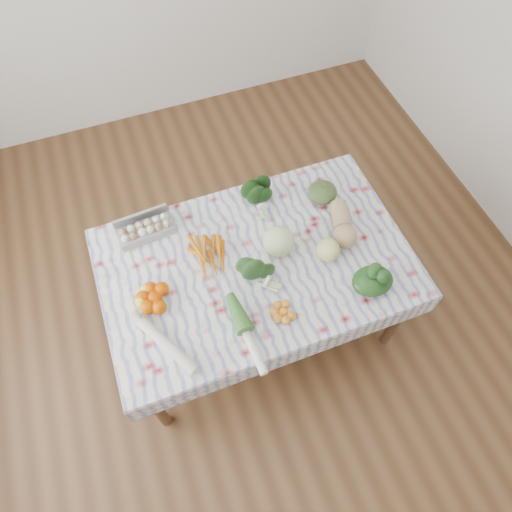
% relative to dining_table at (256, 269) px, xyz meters
% --- Properties ---
extents(ground, '(4.50, 4.50, 0.00)m').
position_rel_dining_table_xyz_m(ground, '(0.00, 0.00, -0.68)').
color(ground, '#54341C').
rests_on(ground, ground).
extents(dining_table, '(1.60, 1.00, 0.75)m').
position_rel_dining_table_xyz_m(dining_table, '(0.00, 0.00, 0.00)').
color(dining_table, brown).
rests_on(dining_table, ground).
extents(tablecloth, '(1.66, 1.06, 0.01)m').
position_rel_dining_table_xyz_m(tablecloth, '(0.00, 0.00, 0.08)').
color(tablecloth, silver).
rests_on(tablecloth, dining_table).
extents(egg_carton, '(0.32, 0.15, 0.08)m').
position_rel_dining_table_xyz_m(egg_carton, '(-0.51, 0.37, 0.12)').
color(egg_carton, '#969692').
rests_on(egg_carton, tablecloth).
extents(carrot_bunch, '(0.25, 0.23, 0.04)m').
position_rel_dining_table_xyz_m(carrot_bunch, '(-0.22, 0.08, 0.11)').
color(carrot_bunch, '#D26B09').
rests_on(carrot_bunch, tablecloth).
extents(kale_bunch, '(0.17, 0.15, 0.14)m').
position_rel_dining_table_xyz_m(kale_bunch, '(0.16, 0.35, 0.15)').
color(kale_bunch, '#15330F').
rests_on(kale_bunch, tablecloth).
extents(kabocha_squash, '(0.22, 0.22, 0.11)m').
position_rel_dining_table_xyz_m(kabocha_squash, '(0.51, 0.27, 0.14)').
color(kabocha_squash, '#3F5828').
rests_on(kabocha_squash, tablecloth).
extents(cabbage, '(0.20, 0.20, 0.17)m').
position_rel_dining_table_xyz_m(cabbage, '(0.14, 0.03, 0.17)').
color(cabbage, '#C5DF90').
rests_on(cabbage, tablecloth).
extents(butternut_squash, '(0.21, 0.31, 0.13)m').
position_rel_dining_table_xyz_m(butternut_squash, '(0.52, 0.02, 0.15)').
color(butternut_squash, tan).
rests_on(butternut_squash, tablecloth).
extents(orange_cluster, '(0.30, 0.30, 0.08)m').
position_rel_dining_table_xyz_m(orange_cluster, '(-0.56, -0.04, 0.12)').
color(orange_cluster, '#DA5200').
rests_on(orange_cluster, tablecloth).
extents(broccoli, '(0.23, 0.23, 0.12)m').
position_rel_dining_table_xyz_m(broccoli, '(-0.03, -0.11, 0.14)').
color(broccoli, '#22461C').
rests_on(broccoli, tablecloth).
extents(mandarin_cluster, '(0.16, 0.16, 0.05)m').
position_rel_dining_table_xyz_m(mandarin_cluster, '(0.02, -0.33, 0.11)').
color(mandarin_cluster, orange).
rests_on(mandarin_cluster, tablecloth).
extents(grapefruit, '(0.13, 0.13, 0.13)m').
position_rel_dining_table_xyz_m(grapefruit, '(0.37, -0.10, 0.15)').
color(grapefruit, '#DEE27D').
rests_on(grapefruit, tablecloth).
extents(spinach_bag, '(0.23, 0.19, 0.10)m').
position_rel_dining_table_xyz_m(spinach_bag, '(0.51, -0.34, 0.13)').
color(spinach_bag, '#163613').
rests_on(spinach_bag, tablecloth).
extents(daikon, '(0.24, 0.38, 0.06)m').
position_rel_dining_table_xyz_m(daikon, '(-0.57, -0.30, 0.11)').
color(daikon, beige).
rests_on(daikon, tablecloth).
extents(leek, '(0.07, 0.42, 0.05)m').
position_rel_dining_table_xyz_m(leek, '(-0.19, -0.38, 0.11)').
color(leek, white).
rests_on(leek, tablecloth).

